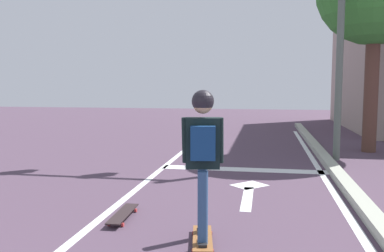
% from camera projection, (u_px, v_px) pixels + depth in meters
% --- Properties ---
extents(lane_line_center, '(0.12, 20.00, 0.01)m').
position_uv_depth(lane_line_center, '(124.00, 199.00, 6.35)').
color(lane_line_center, silver).
rests_on(lane_line_center, ground).
extents(lane_line_curbside, '(0.12, 20.00, 0.01)m').
position_uv_depth(lane_line_curbside, '(345.00, 210.00, 5.78)').
color(lane_line_curbside, silver).
rests_on(lane_line_curbside, ground).
extents(stop_bar, '(3.40, 0.40, 0.01)m').
position_uv_depth(stop_bar, '(244.00, 169.00, 8.57)').
color(stop_bar, silver).
rests_on(stop_bar, ground).
extents(lane_arrow_stem, '(0.16, 1.40, 0.01)m').
position_uv_depth(lane_arrow_stem, '(247.00, 198.00, 6.40)').
color(lane_arrow_stem, silver).
rests_on(lane_arrow_stem, ground).
extents(lane_arrow_head, '(0.71, 0.71, 0.01)m').
position_uv_depth(lane_arrow_head, '(249.00, 185.00, 7.24)').
color(lane_arrow_head, silver).
rests_on(lane_arrow_head, ground).
extents(curb_strip, '(0.24, 24.00, 0.14)m').
position_uv_depth(curb_strip, '(364.00, 207.00, 5.73)').
color(curb_strip, '#9EA191').
rests_on(curb_strip, ground).
extents(skateboard, '(0.33, 0.80, 0.07)m').
position_uv_depth(skateboard, '(202.00, 238.00, 4.57)').
color(skateboard, brown).
rests_on(skateboard, ground).
extents(skater, '(0.45, 0.61, 1.63)m').
position_uv_depth(skater, '(203.00, 146.00, 4.45)').
color(skater, '#2E4D76').
rests_on(skater, skateboard).
extents(spare_skateboard, '(0.23, 0.88, 0.08)m').
position_uv_depth(spare_skateboard, '(123.00, 214.00, 5.42)').
color(spare_skateboard, '#2A1F20').
rests_on(spare_skateboard, ground).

